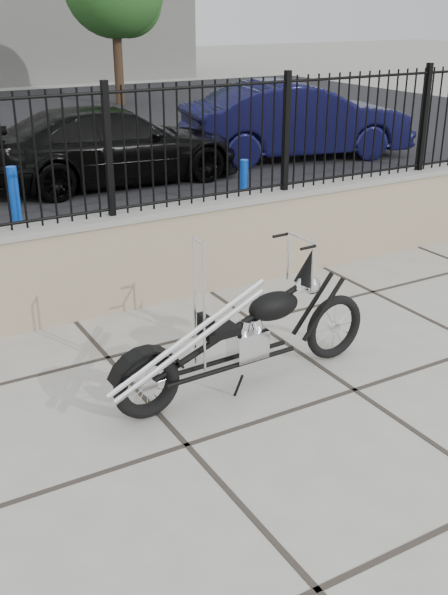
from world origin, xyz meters
TOP-DOWN VIEW (x-y plane):
  - ground_plane at (0.00, 0.00)m, footprint 90.00×90.00m
  - retaining_wall at (0.00, 2.50)m, footprint 14.00×0.36m
  - iron_fence at (0.00, 2.50)m, footprint 14.00×0.08m
  - chopper_motorcycle at (-0.74, 0.50)m, footprint 2.23×0.47m
  - car_black at (0.98, 7.53)m, footprint 4.41×1.80m
  - car_blue at (4.89, 7.70)m, footprint 4.70×2.45m
  - bollard_a at (-1.41, 4.68)m, footprint 0.16×0.16m
  - bollard_b at (1.55, 4.22)m, footprint 0.14×0.14m

SIDE VIEW (x-z plane):
  - ground_plane at x=0.00m, z-range 0.00..0.00m
  - bollard_b at x=1.55m, z-range 0.00..0.93m
  - retaining_wall at x=0.00m, z-range 0.00..0.96m
  - bollard_a at x=-1.41m, z-range 0.00..1.07m
  - car_black at x=0.98m, z-range 0.00..1.28m
  - chopper_motorcycle at x=-0.74m, z-range 0.00..1.33m
  - car_blue at x=4.89m, z-range 0.00..1.47m
  - iron_fence at x=0.00m, z-range 0.96..2.16m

